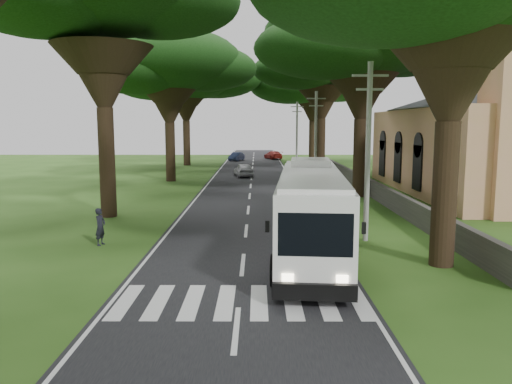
% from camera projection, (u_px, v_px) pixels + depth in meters
% --- Properties ---
extents(ground, '(140.00, 140.00, 0.00)m').
position_uv_depth(ground, '(241.00, 282.00, 16.88)').
color(ground, '#294E16').
rests_on(ground, ground).
extents(road, '(8.00, 120.00, 0.04)m').
position_uv_depth(road, '(250.00, 188.00, 41.65)').
color(road, black).
rests_on(road, ground).
extents(crosswalk, '(8.00, 3.00, 0.01)m').
position_uv_depth(crosswalk, '(239.00, 303.00, 14.90)').
color(crosswalk, silver).
rests_on(crosswalk, ground).
extents(property_wall, '(0.35, 50.00, 1.20)m').
position_uv_depth(property_wall, '(361.00, 182.00, 40.56)').
color(property_wall, '#383533').
rests_on(property_wall, ground).
extents(church, '(14.00, 24.00, 11.60)m').
position_uv_depth(church, '(487.00, 129.00, 37.53)').
color(church, tan).
rests_on(church, ground).
extents(pole_near, '(1.60, 0.24, 8.00)m').
position_uv_depth(pole_near, '(368.00, 149.00, 22.25)').
color(pole_near, gray).
rests_on(pole_near, ground).
extents(pole_mid, '(1.60, 0.24, 8.00)m').
position_uv_depth(pole_mid, '(316.00, 137.00, 42.06)').
color(pole_mid, gray).
rests_on(pole_mid, ground).
extents(pole_far, '(1.60, 0.24, 8.00)m').
position_uv_depth(pole_far, '(297.00, 133.00, 61.87)').
color(pole_far, gray).
rests_on(pole_far, ground).
extents(tree_l_midb, '(13.39, 13.39, 13.83)m').
position_uv_depth(tree_l_midb, '(168.00, 62.00, 45.14)').
color(tree_l_midb, black).
rests_on(tree_l_midb, ground).
extents(tree_l_far, '(16.10, 16.10, 15.09)m').
position_uv_depth(tree_l_far, '(185.00, 74.00, 62.88)').
color(tree_l_far, black).
rests_on(tree_l_far, ground).
extents(tree_r_mida, '(14.01, 14.01, 14.49)m').
position_uv_depth(tree_r_mida, '(363.00, 37.00, 35.13)').
color(tree_r_mida, black).
rests_on(tree_r_mida, ground).
extents(tree_r_midb, '(13.48, 13.48, 14.83)m').
position_uv_depth(tree_r_midb, '(322.00, 62.00, 52.91)').
color(tree_r_midb, black).
rests_on(tree_r_midb, ground).
extents(tree_r_far, '(16.36, 16.36, 15.06)m').
position_uv_depth(tree_r_far, '(313.00, 80.00, 70.78)').
color(tree_r_far, black).
rests_on(tree_r_far, ground).
extents(coach_bus, '(3.50, 11.84, 3.44)m').
position_uv_depth(coach_bus, '(311.00, 211.00, 19.94)').
color(coach_bus, white).
rests_on(coach_bus, ground).
extents(distant_car_a, '(2.35, 4.24, 1.37)m').
position_uv_depth(distant_car_a, '(244.00, 170.00, 50.18)').
color(distant_car_a, '#9B9BA0').
rests_on(distant_car_a, road).
extents(distant_car_b, '(2.32, 3.88, 1.21)m').
position_uv_depth(distant_car_b, '(236.00, 157.00, 71.49)').
color(distant_car_b, '#222B4F').
rests_on(distant_car_b, road).
extents(distant_car_c, '(3.00, 4.52, 1.22)m').
position_uv_depth(distant_car_c, '(273.00, 155.00, 75.16)').
color(distant_car_c, maroon).
rests_on(distant_car_c, road).
extents(pedestrian, '(0.52, 0.68, 1.65)m').
position_uv_depth(pedestrian, '(100.00, 227.00, 21.86)').
color(pedestrian, black).
rests_on(pedestrian, ground).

